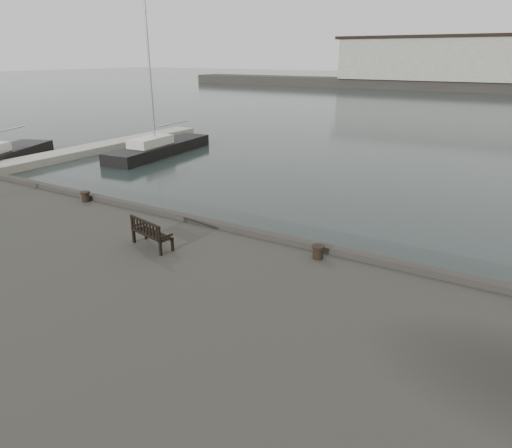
{
  "coord_description": "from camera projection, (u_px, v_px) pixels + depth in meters",
  "views": [
    {
      "loc": [
        8.01,
        -11.45,
        6.85
      ],
      "look_at": [
        1.39,
        -0.5,
        2.1
      ],
      "focal_mm": 32.0,
      "sensor_mm": 36.0,
      "label": 1
    }
  ],
  "objects": [
    {
      "name": "bollard_right",
      "position": [
        318.0,
        252.0,
        12.57
      ],
      "size": [
        0.47,
        0.47,
        0.38
      ],
      "primitive_type": "cylinder",
      "rotation": [
        0.0,
        0.0,
        0.38
      ],
      "color": "black",
      "rests_on": "quay"
    },
    {
      "name": "yacht_c",
      "position": [
        160.0,
        151.0,
        33.43
      ],
      "size": [
        3.22,
        9.95,
        13.13
      ],
      "rotation": [
        0.0,
        0.0,
        0.09
      ],
      "color": "black",
      "rests_on": "ground"
    },
    {
      "name": "breakwater",
      "position": [
        473.0,
        69.0,
        89.94
      ],
      "size": [
        140.0,
        9.5,
        12.2
      ],
      "color": "#383530",
      "rests_on": "ground"
    },
    {
      "name": "bollard_left",
      "position": [
        86.0,
        197.0,
        17.49
      ],
      "size": [
        0.43,
        0.43,
        0.39
      ],
      "primitive_type": "cylinder",
      "rotation": [
        0.0,
        0.0,
        -0.19
      ],
      "color": "black",
      "rests_on": "quay"
    },
    {
      "name": "pontoon",
      "position": [
        79.0,
        152.0,
        33.1
      ],
      "size": [
        2.0,
        24.0,
        0.5
      ],
      "primitive_type": "cube",
      "color": "beige",
      "rests_on": "ground"
    },
    {
      "name": "ground",
      "position": [
        229.0,
        270.0,
        15.46
      ],
      "size": [
        400.0,
        400.0,
        0.0
      ],
      "primitive_type": "plane",
      "color": "black",
      "rests_on": "ground"
    },
    {
      "name": "bench",
      "position": [
        152.0,
        238.0,
        13.3
      ],
      "size": [
        1.54,
        0.81,
        0.84
      ],
      "rotation": [
        0.0,
        0.0,
        -0.22
      ],
      "color": "black",
      "rests_on": "quay"
    }
  ]
}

